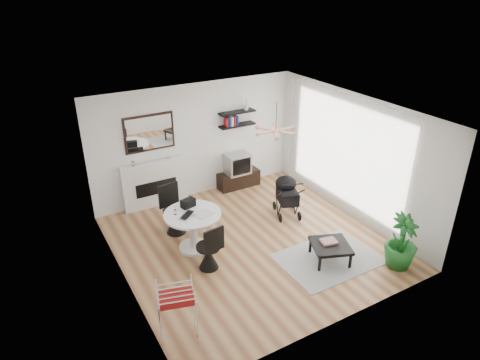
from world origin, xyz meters
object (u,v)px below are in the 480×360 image
tv_console (239,179)px  crt_tv (237,163)px  stroller (287,197)px  fireplace (154,178)px  dining_table (193,226)px  coffee_table (331,246)px  potted_plant (402,242)px  drying_rack (177,312)px

tv_console → crt_tv: (-0.05, -0.00, 0.45)m
crt_tv → stroller: 1.73m
crt_tv → tv_console: bearing=3.6°
fireplace → dining_table: 2.04m
tv_console → crt_tv: crt_tv is taller
crt_tv → stroller: (0.32, -1.68, -0.24)m
coffee_table → potted_plant: potted_plant is taller
stroller → coffee_table: size_ratio=1.10×
dining_table → tv_console: bearing=42.5°
coffee_table → potted_plant: (0.99, -0.75, 0.20)m
drying_rack → coffee_table: drying_rack is taller
stroller → potted_plant: 2.67m
tv_console → drying_rack: (-3.20, -3.84, 0.24)m
stroller → fireplace: bearing=163.4°
dining_table → drying_rack: size_ratio=1.31×
stroller → crt_tv: bearing=121.2°
crt_tv → potted_plant: potted_plant is taller
drying_rack → stroller: 4.08m
dining_table → coffee_table: size_ratio=1.25×
drying_rack → potted_plant: potted_plant is taller
tv_console → crt_tv: size_ratio=1.83×
crt_tv → coffee_table: crt_tv is taller
drying_rack → fireplace: bearing=90.7°
dining_table → coffee_table: dining_table is taller
fireplace → coffee_table: bearing=-60.3°
crt_tv → potted_plant: (1.00, -4.27, -0.13)m
dining_table → potted_plant: 3.84m
drying_rack → dining_table: bearing=75.9°
potted_plant → dining_table: bearing=142.2°
tv_console → coffee_table: tv_console is taller
fireplace → crt_tv: fireplace is taller
dining_table → coffee_table: 2.61m
fireplace → coffee_table: (2.07, -3.64, -0.37)m
crt_tv → stroller: stroller is taller
drying_rack → potted_plant: (4.15, -0.44, 0.09)m
crt_tv → dining_table: (-2.04, -1.91, -0.13)m
coffee_table → stroller: bearing=80.4°
tv_console → potted_plant: bearing=-77.5°
fireplace → potted_plant: bearing=-55.1°
coffee_table → potted_plant: bearing=-37.0°
crt_tv → dining_table: 2.80m
tv_console → stroller: size_ratio=1.11×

